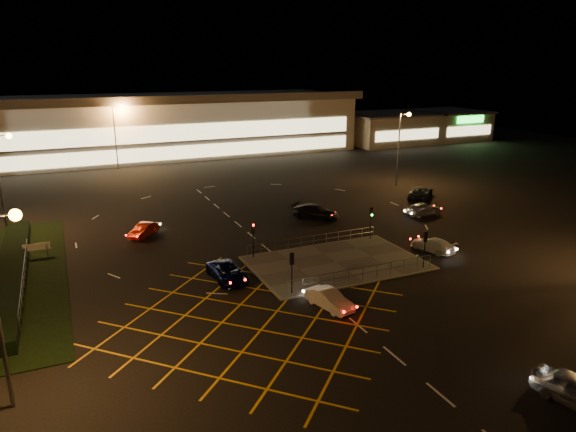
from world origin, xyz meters
name	(u,v)px	position (x,y,z in m)	size (l,w,h in m)	color
ground	(305,259)	(0.00, 0.00, 0.00)	(180.00, 180.00, 0.00)	black
pedestrian_island	(336,263)	(2.00, -2.00, 0.06)	(14.00, 9.00, 0.12)	#4C4944
hedge	(11,272)	(-23.00, 6.00, 0.50)	(2.00, 26.00, 1.00)	black
supermarket	(162,124)	(0.00, 61.95, 5.31)	(72.00, 26.50, 10.50)	beige
retail_unit_a	(388,128)	(46.00, 53.97, 3.21)	(18.80, 14.80, 6.35)	beige
retail_unit_b	(447,124)	(62.00, 53.96, 3.22)	(14.80, 14.80, 6.35)	beige
streetlight_sw	(2,283)	(-21.56, -12.00, 6.56)	(1.78, 0.56, 10.03)	slate
streetlight_nw	(3,170)	(-23.56, 18.00, 6.56)	(1.78, 0.56, 10.03)	slate
streetlight_ne	(402,138)	(24.44, 20.00, 6.56)	(1.78, 0.56, 10.03)	slate
streetlight_far_left	(117,128)	(-9.56, 48.00, 6.56)	(1.78, 0.56, 10.03)	slate
streetlight_far_right	(333,117)	(30.44, 50.00, 6.56)	(1.78, 0.56, 10.03)	slate
signal_sw	(292,265)	(-4.00, -5.99, 2.37)	(0.28, 0.30, 3.15)	black
signal_se	(425,242)	(8.00, -5.99, 2.37)	(0.28, 0.30, 3.15)	black
signal_nw	(253,233)	(-4.00, 1.99, 2.37)	(0.28, 0.30, 3.15)	black
signal_ne	(371,216)	(8.00, 1.99, 2.37)	(0.28, 0.30, 3.15)	black
car_queue_white	(329,299)	(-2.51, -9.00, 0.64)	(1.35, 3.88, 1.28)	silver
car_left_blue	(227,272)	(-7.50, -1.51, 0.66)	(2.19, 4.75, 1.32)	#0C1548
car_far_dkgrey	(315,212)	(6.49, 10.62, 0.74)	(2.08, 5.10, 1.48)	black
car_right_silver	(423,209)	(17.98, 6.65, 0.73)	(1.73, 4.30, 1.46)	#B7BABF
car_circ_red	(144,230)	(-11.73, 12.17, 0.63)	(1.33, 3.81, 1.26)	#A11B0B
car_east_grey	(420,192)	(22.68, 13.08, 0.74)	(2.44, 5.30, 1.47)	black
car_approach_white	(433,245)	(11.50, -2.92, 0.62)	(1.72, 4.24, 1.23)	silver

